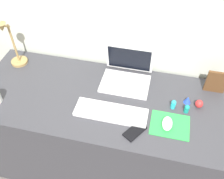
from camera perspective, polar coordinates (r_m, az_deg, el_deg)
name	(u,v)px	position (r m, az deg, el deg)	size (l,w,h in m)	color
ground_plane	(108,161)	(2.13, -0.89, -15.68)	(6.00, 6.00, 0.00)	#59514C
back_wall	(119,55)	(1.74, 1.68, 7.78)	(2.81, 0.05, 1.61)	beige
desk	(107,135)	(1.82, -1.02, -10.05)	(1.61, 0.63, 0.74)	#38383D
laptop	(127,73)	(1.62, 3.36, 3.79)	(0.30, 0.25, 0.21)	white
keyboard	(111,112)	(1.44, -0.23, -5.14)	(0.41, 0.13, 0.02)	white
mousepad	(170,125)	(1.44, 12.75, -7.72)	(0.21, 0.17, 0.00)	green
mouse	(167,123)	(1.42, 12.20, -7.40)	(0.06, 0.10, 0.03)	white
cell_phone	(135,131)	(1.38, 5.10, -9.25)	(0.06, 0.13, 0.01)	black
desk_lamp	(12,45)	(1.78, -21.47, 9.14)	(0.11, 0.14, 0.34)	#A5844C
picture_frame	(216,82)	(1.64, 22.20, 1.54)	(0.12, 0.02, 0.15)	brown
toy_figurine_red	(199,104)	(1.55, 18.83, -3.03)	(0.04, 0.04, 0.05)	red
toy_figurine_blue	(188,100)	(1.55, 16.49, -2.20)	(0.04, 0.04, 0.05)	blue
toy_figurine_teal	(187,109)	(1.50, 16.32, -4.11)	(0.03, 0.03, 0.05)	teal
toy_figurine_cyan	(173,104)	(1.50, 13.51, -3.21)	(0.03, 0.03, 0.06)	#28B7CC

